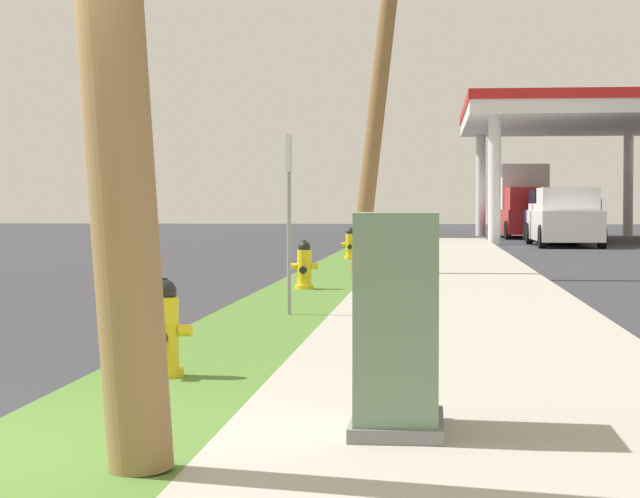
{
  "coord_description": "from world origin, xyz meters",
  "views": [
    {
      "loc": [
        2.62,
        -5.84,
        1.42
      ],
      "look_at": [
        0.71,
        13.93,
        0.66
      ],
      "focal_mm": 66.26,
      "sensor_mm": 36.0,
      "label": 1
    }
  ],
  "objects_px": {
    "utility_pole_midground": "(389,3)",
    "truck_red_at_far_bay": "(521,203)",
    "fire_hydrant_second": "(304,268)",
    "fire_hydrant_fourth": "(368,235)",
    "fire_hydrant_third": "(350,245)",
    "street_sign_post": "(289,186)",
    "truck_white_on_apron": "(564,219)",
    "fire_hydrant_nearest": "(164,333)",
    "utility_cabinet": "(398,329)",
    "truck_navy_at_forecourt": "(559,218)",
    "car_teal_by_near_pump": "(561,222)"
  },
  "relations": [
    {
      "from": "fire_hydrant_nearest",
      "to": "utility_cabinet",
      "type": "relative_size",
      "value": 0.6
    },
    {
      "from": "fire_hydrant_third",
      "to": "street_sign_post",
      "type": "distance_m",
      "value": 14.14
    },
    {
      "from": "fire_hydrant_second",
      "to": "truck_white_on_apron",
      "type": "relative_size",
      "value": 0.14
    },
    {
      "from": "fire_hydrant_nearest",
      "to": "fire_hydrant_fourth",
      "type": "xyz_separation_m",
      "value": [
        -0.03,
        28.23,
        0.0
      ]
    },
    {
      "from": "truck_navy_at_forecourt",
      "to": "truck_red_at_far_bay",
      "type": "distance_m",
      "value": 6.17
    },
    {
      "from": "street_sign_post",
      "to": "truck_red_at_far_bay",
      "type": "relative_size",
      "value": 0.32
    },
    {
      "from": "fire_hydrant_third",
      "to": "street_sign_post",
      "type": "xyz_separation_m",
      "value": [
        0.27,
        -14.09,
        1.19
      ]
    },
    {
      "from": "fire_hydrant_second",
      "to": "street_sign_post",
      "type": "distance_m",
      "value": 4.38
    },
    {
      "from": "car_teal_by_near_pump",
      "to": "fire_hydrant_third",
      "type": "bearing_deg",
      "value": -109.42
    },
    {
      "from": "fire_hydrant_third",
      "to": "truck_red_at_far_bay",
      "type": "bearing_deg",
      "value": 76.18
    },
    {
      "from": "utility_pole_midground",
      "to": "truck_navy_at_forecourt",
      "type": "relative_size",
      "value": 1.85
    },
    {
      "from": "utility_cabinet",
      "to": "truck_navy_at_forecourt",
      "type": "bearing_deg",
      "value": 82.71
    },
    {
      "from": "truck_white_on_apron",
      "to": "car_teal_by_near_pump",
      "type": "bearing_deg",
      "value": 84.75
    },
    {
      "from": "fire_hydrant_third",
      "to": "fire_hydrant_second",
      "type": "bearing_deg",
      "value": -90.06
    },
    {
      "from": "fire_hydrant_fourth",
      "to": "utility_cabinet",
      "type": "height_order",
      "value": "utility_cabinet"
    },
    {
      "from": "fire_hydrant_third",
      "to": "truck_navy_at_forecourt",
      "type": "relative_size",
      "value": 0.14
    },
    {
      "from": "truck_red_at_far_bay",
      "to": "fire_hydrant_second",
      "type": "bearing_deg",
      "value": -99.79
    },
    {
      "from": "fire_hydrant_fourth",
      "to": "truck_white_on_apron",
      "type": "distance_m",
      "value": 7.36
    },
    {
      "from": "fire_hydrant_third",
      "to": "truck_red_at_far_bay",
      "type": "distance_m",
      "value": 23.81
    },
    {
      "from": "utility_pole_midground",
      "to": "truck_navy_at_forecourt",
      "type": "height_order",
      "value": "utility_pole_midground"
    },
    {
      "from": "fire_hydrant_fourth",
      "to": "truck_red_at_far_bay",
      "type": "height_order",
      "value": "truck_red_at_far_bay"
    },
    {
      "from": "car_teal_by_near_pump",
      "to": "utility_cabinet",
      "type": "bearing_deg",
      "value": -97.32
    },
    {
      "from": "fire_hydrant_fourth",
      "to": "truck_white_on_apron",
      "type": "xyz_separation_m",
      "value": [
        6.45,
        3.51,
        0.47
      ]
    },
    {
      "from": "fire_hydrant_fourth",
      "to": "utility_pole_midground",
      "type": "distance_m",
      "value": 15.11
    },
    {
      "from": "fire_hydrant_second",
      "to": "fire_hydrant_fourth",
      "type": "relative_size",
      "value": 1.0
    },
    {
      "from": "car_teal_by_near_pump",
      "to": "truck_white_on_apron",
      "type": "bearing_deg",
      "value": -95.25
    },
    {
      "from": "truck_white_on_apron",
      "to": "utility_cabinet",
      "type": "bearing_deg",
      "value": -97.77
    },
    {
      "from": "utility_pole_midground",
      "to": "truck_navy_at_forecourt",
      "type": "xyz_separation_m",
      "value": [
        5.54,
        22.23,
        -4.35
      ]
    },
    {
      "from": "street_sign_post",
      "to": "fire_hydrant_third",
      "type": "bearing_deg",
      "value": 91.09
    },
    {
      "from": "truck_red_at_far_bay",
      "to": "fire_hydrant_third",
      "type": "bearing_deg",
      "value": -103.82
    },
    {
      "from": "fire_hydrant_nearest",
      "to": "truck_navy_at_forecourt",
      "type": "bearing_deg",
      "value": 79.51
    },
    {
      "from": "street_sign_post",
      "to": "truck_red_at_far_bay",
      "type": "distance_m",
      "value": 37.58
    },
    {
      "from": "street_sign_post",
      "to": "truck_white_on_apron",
      "type": "relative_size",
      "value": 0.39
    },
    {
      "from": "fire_hydrant_fourth",
      "to": "utility_cabinet",
      "type": "distance_m",
      "value": 30.26
    },
    {
      "from": "fire_hydrant_nearest",
      "to": "utility_pole_midground",
      "type": "relative_size",
      "value": 0.07
    },
    {
      "from": "fire_hydrant_fourth",
      "to": "street_sign_post",
      "type": "xyz_separation_m",
      "value": [
        0.35,
        -23.16,
        1.19
      ]
    },
    {
      "from": "car_teal_by_near_pump",
      "to": "fire_hydrant_nearest",
      "type": "bearing_deg",
      "value": -100.28
    },
    {
      "from": "fire_hydrant_third",
      "to": "utility_pole_midground",
      "type": "height_order",
      "value": "utility_pole_midground"
    },
    {
      "from": "fire_hydrant_third",
      "to": "fire_hydrant_fourth",
      "type": "height_order",
      "value": "same"
    },
    {
      "from": "fire_hydrant_nearest",
      "to": "street_sign_post",
      "type": "bearing_deg",
      "value": 86.34
    },
    {
      "from": "fire_hydrant_third",
      "to": "truck_navy_at_forecourt",
      "type": "bearing_deg",
      "value": 68.69
    },
    {
      "from": "truck_red_at_far_bay",
      "to": "fire_hydrant_fourth",
      "type": "bearing_deg",
      "value": -112.35
    },
    {
      "from": "fire_hydrant_nearest",
      "to": "truck_red_at_far_bay",
      "type": "bearing_deg",
      "value": 82.27
    },
    {
      "from": "fire_hydrant_nearest",
      "to": "utility_cabinet",
      "type": "height_order",
      "value": "utility_cabinet"
    },
    {
      "from": "fire_hydrant_third",
      "to": "utility_cabinet",
      "type": "height_order",
      "value": "utility_cabinet"
    },
    {
      "from": "truck_white_on_apron",
      "to": "fire_hydrant_fourth",
      "type": "bearing_deg",
      "value": -151.41
    },
    {
      "from": "utility_pole_midground",
      "to": "truck_red_at_far_bay",
      "type": "relative_size",
      "value": 1.55
    },
    {
      "from": "fire_hydrant_third",
      "to": "utility_cabinet",
      "type": "xyz_separation_m",
      "value": [
        1.76,
        -21.14,
        0.26
      ]
    },
    {
      "from": "fire_hydrant_second",
      "to": "truck_red_at_far_bay",
      "type": "xyz_separation_m",
      "value": [
        5.69,
        32.98,
        1.04
      ]
    },
    {
      "from": "car_teal_by_near_pump",
      "to": "truck_red_at_far_bay",
      "type": "height_order",
      "value": "truck_red_at_far_bay"
    }
  ]
}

